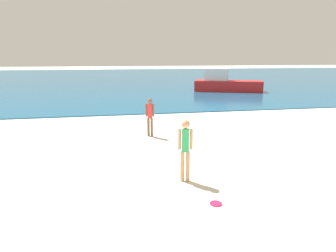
{
  "coord_description": "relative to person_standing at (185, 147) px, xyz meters",
  "views": [
    {
      "loc": [
        -1.8,
        -0.4,
        3.18
      ],
      "look_at": [
        -0.0,
        8.97,
        0.93
      ],
      "focal_mm": 31.57,
      "sensor_mm": 36.0,
      "label": 1
    }
  ],
  "objects": [
    {
      "name": "person_standing",
      "position": [
        0.0,
        0.0,
        0.0
      ],
      "size": [
        0.37,
        0.22,
        1.64
      ],
      "rotation": [
        0.0,
        0.0,
        2.92
      ],
      "color": "tan",
      "rests_on": "ground"
    },
    {
      "name": "boat_near",
      "position": [
        8.54,
        18.78,
        -0.16
      ],
      "size": [
        6.32,
        4.05,
        2.05
      ],
      "rotation": [
        0.0,
        0.0,
        -0.38
      ],
      "color": "red",
      "rests_on": "water"
    },
    {
      "name": "frisbee",
      "position": [
        0.37,
        -1.35,
        -0.92
      ],
      "size": [
        0.27,
        0.27,
        0.03
      ],
      "primitive_type": "cylinder",
      "color": "#E51E4C",
      "rests_on": "ground"
    },
    {
      "name": "water",
      "position": [
        0.01,
        39.21,
        -0.9
      ],
      "size": [
        160.0,
        60.0,
        0.06
      ],
      "primitive_type": "cube",
      "color": "#14567F",
      "rests_on": "ground"
    },
    {
      "name": "person_distant",
      "position": [
        -0.31,
        4.59,
        -0.05
      ],
      "size": [
        0.35,
        0.21,
        1.56
      ],
      "rotation": [
        0.0,
        0.0,
        5.97
      ],
      "color": "brown",
      "rests_on": "ground"
    }
  ]
}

